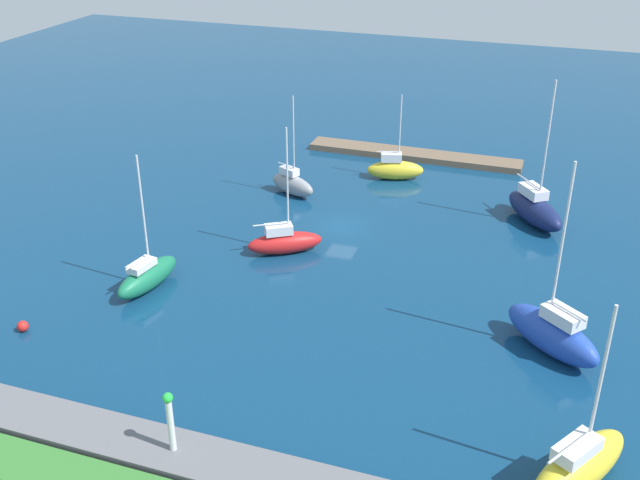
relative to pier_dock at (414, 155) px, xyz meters
The scene contains 12 objects.
water 19.17m from the pier_dock, 83.28° to the left, with size 160.00×160.00×0.00m, color navy.
pier_dock is the anchor object (origin of this frame).
breakwater 50.03m from the pier_dock, 87.43° to the left, with size 58.89×3.24×1.07m, color slate.
harbor_beacon 50.09m from the pier_dock, 87.85° to the left, with size 0.56×0.56×3.73m.
sailboat_yellow_lone_north 6.70m from the pier_dock, 85.69° to the left, with size 5.98×3.40×8.78m.
sailboat_navy_mid_basin 18.68m from the pier_dock, 137.57° to the left, with size 6.60×7.55×13.10m.
sailboat_blue_lone_south 36.55m from the pier_dock, 116.96° to the left, with size 7.33×6.51×13.33m.
sailboat_gray_outer_mooring 16.36m from the pier_dock, 56.71° to the left, with size 5.45×3.61×9.87m.
sailboat_green_off_beacon 36.43m from the pier_dock, 69.27° to the left, with size 2.88×6.62×10.67m.
sailboat_red_far_south 25.78m from the pier_dock, 78.27° to the left, with size 6.26×4.96×10.81m.
sailboat_yellow_near_pier 48.24m from the pier_dock, 112.75° to the left, with size 5.85×7.57×10.89m.
mooring_buoy_red 45.72m from the pier_dock, 66.68° to the left, with size 0.79×0.79×0.79m, color red.
Camera 1 is at (-17.80, 57.43, 29.29)m, focal length 42.24 mm.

